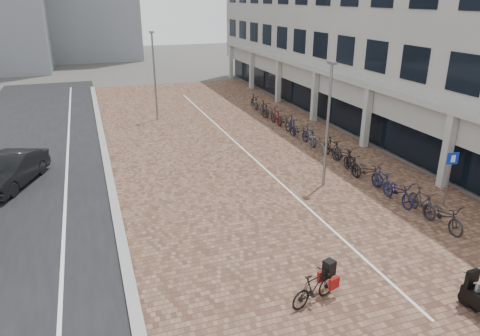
# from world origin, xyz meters

# --- Properties ---
(ground) EXTENTS (140.00, 140.00, 0.00)m
(ground) POSITION_xyz_m (0.00, 0.00, 0.00)
(ground) COLOR #474442
(ground) RESTS_ON ground
(plaza_brick) EXTENTS (14.50, 42.00, 0.04)m
(plaza_brick) POSITION_xyz_m (2.00, 12.00, 0.01)
(plaza_brick) COLOR brown
(plaza_brick) RESTS_ON ground
(street_asphalt) EXTENTS (8.00, 50.00, 0.03)m
(street_asphalt) POSITION_xyz_m (-9.00, 12.00, 0.01)
(street_asphalt) COLOR black
(street_asphalt) RESTS_ON ground
(curb) EXTENTS (0.35, 42.00, 0.14)m
(curb) POSITION_xyz_m (-5.10, 12.00, 0.07)
(curb) COLOR gray
(curb) RESTS_ON ground
(lane_line) EXTENTS (0.12, 44.00, 0.00)m
(lane_line) POSITION_xyz_m (-7.00, 12.00, 0.02)
(lane_line) COLOR white
(lane_line) RESTS_ON street_asphalt
(parking_line) EXTENTS (0.10, 30.00, 0.00)m
(parking_line) POSITION_xyz_m (2.20, 12.00, 0.04)
(parking_line) COLOR white
(parking_line) RESTS_ON plaza_brick
(car_dark) EXTENTS (3.04, 4.64, 1.44)m
(car_dark) POSITION_xyz_m (-9.21, 10.49, 0.72)
(car_dark) COLOR black
(car_dark) RESTS_ON ground
(hero_bike) EXTENTS (1.68, 0.91, 1.14)m
(hero_bike) POSITION_xyz_m (-0.38, -1.25, 0.51)
(hero_bike) COLOR black
(hero_bike) RESTS_ON ground
(parking_sign) EXTENTS (0.48, 0.13, 2.30)m
(parking_sign) POSITION_xyz_m (7.50, 2.42, 1.53)
(parking_sign) COLOR slate
(parking_sign) RESTS_ON ground
(lamp_near) EXTENTS (0.12, 0.12, 5.41)m
(lamp_near) POSITION_xyz_m (3.93, 5.89, 2.70)
(lamp_near) COLOR slate
(lamp_near) RESTS_ON ground
(lamp_far) EXTENTS (0.12, 0.12, 5.80)m
(lamp_far) POSITION_xyz_m (-1.24, 19.75, 2.90)
(lamp_far) COLOR slate
(lamp_far) RESTS_ON ground
(bike_row) EXTENTS (1.11, 21.43, 1.05)m
(bike_row) POSITION_xyz_m (6.03, 10.65, 0.52)
(bike_row) COLOR black
(bike_row) RESTS_ON ground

